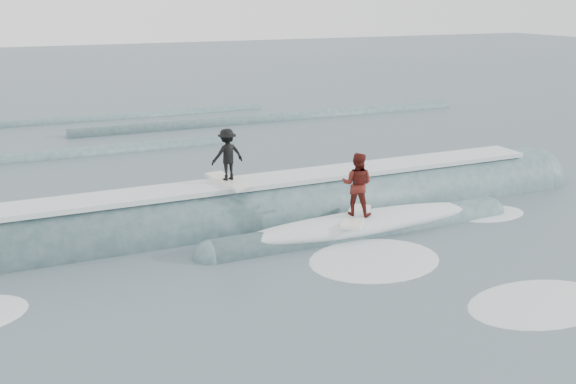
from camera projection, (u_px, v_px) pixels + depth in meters
name	position (u px, v px, depth m)	size (l,w,h in m)	color
ground	(325.00, 257.00, 16.52)	(160.00, 160.00, 0.00)	#384C52
breaking_wave	(284.00, 218.00, 19.31)	(22.46, 3.99, 2.42)	#345258
surfer_black	(227.00, 158.00, 18.30)	(1.02, 2.06, 1.59)	silver
surfer_red	(357.00, 187.00, 17.73)	(1.69, 1.90, 1.88)	white
whitewater	(378.00, 271.00, 15.70)	(16.80, 6.97, 0.10)	silver
far_swells	(141.00, 133.00, 31.52)	(37.14, 8.65, 0.80)	#345258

